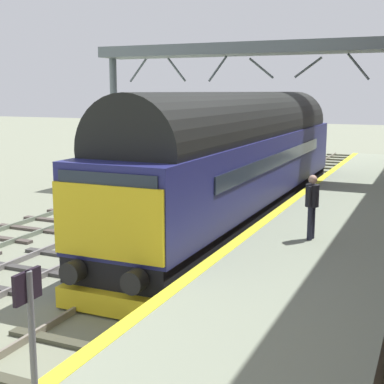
{
  "coord_description": "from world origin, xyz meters",
  "views": [
    {
      "loc": [
        6.1,
        -12.52,
        4.7
      ],
      "look_at": [
        0.2,
        0.85,
        2.03
      ],
      "focal_mm": 51.55,
      "sensor_mm": 36.0,
      "label": 1
    }
  ],
  "objects_px": {
    "signal_post_near": "(124,132)",
    "waiting_passenger": "(312,201)",
    "diesel_locomotive": "(241,156)",
    "platform_number_sign": "(30,318)"
  },
  "relations": [
    {
      "from": "signal_post_near",
      "to": "waiting_passenger",
      "type": "bearing_deg",
      "value": -42.99
    },
    {
      "from": "diesel_locomotive",
      "to": "waiting_passenger",
      "type": "distance_m",
      "value": 5.61
    },
    {
      "from": "diesel_locomotive",
      "to": "waiting_passenger",
      "type": "height_order",
      "value": "diesel_locomotive"
    },
    {
      "from": "diesel_locomotive",
      "to": "signal_post_near",
      "type": "bearing_deg",
      "value": 141.84
    },
    {
      "from": "diesel_locomotive",
      "to": "platform_number_sign",
      "type": "distance_m",
      "value": 13.56
    },
    {
      "from": "diesel_locomotive",
      "to": "platform_number_sign",
      "type": "height_order",
      "value": "diesel_locomotive"
    },
    {
      "from": "diesel_locomotive",
      "to": "waiting_passenger",
      "type": "bearing_deg",
      "value": -52.71
    },
    {
      "from": "diesel_locomotive",
      "to": "signal_post_near",
      "type": "distance_m",
      "value": 11.2
    },
    {
      "from": "platform_number_sign",
      "to": "waiting_passenger",
      "type": "height_order",
      "value": "platform_number_sign"
    },
    {
      "from": "diesel_locomotive",
      "to": "platform_number_sign",
      "type": "relative_size",
      "value": 10.33
    }
  ]
}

